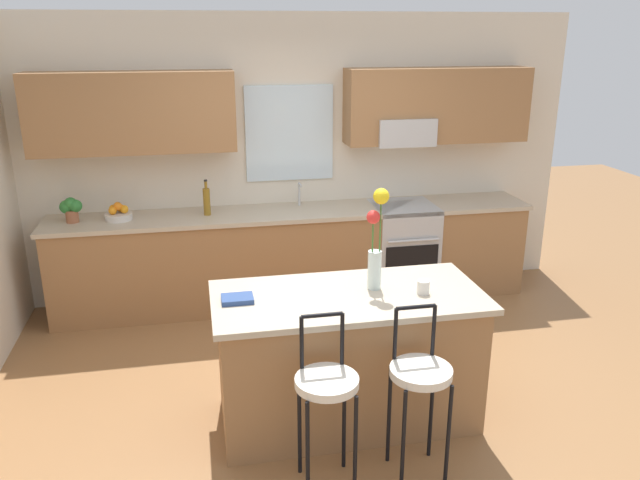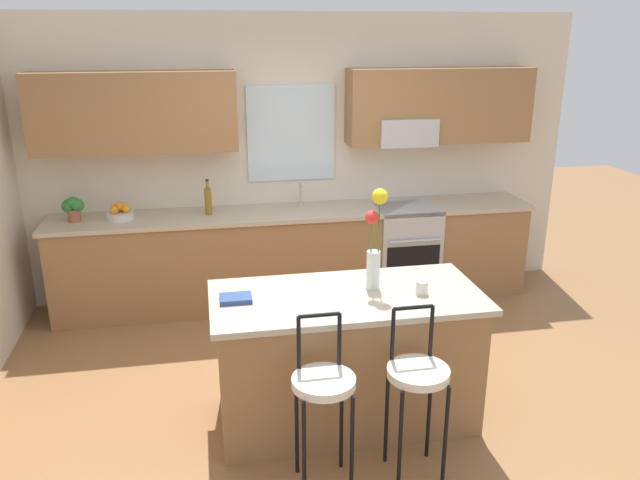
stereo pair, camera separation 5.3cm
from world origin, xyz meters
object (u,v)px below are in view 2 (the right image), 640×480
(flower_vase, at_px, (375,241))
(bottle_olive_oil, at_px, (208,201))
(bar_stool_near, at_px, (323,389))
(potted_plant_small, at_px, (73,207))
(oven_range, at_px, (404,250))
(bar_stool_middle, at_px, (417,379))
(fruit_bowl_oranges, at_px, (120,213))
(kitchen_island, at_px, (346,357))
(mug_ceramic, at_px, (422,288))
(cookbook, at_px, (236,298))

(flower_vase, relative_size, bottle_olive_oil, 2.04)
(bar_stool_near, height_order, potted_plant_small, potted_plant_small)
(bottle_olive_oil, bearing_deg, oven_range, -0.75)
(bar_stool_middle, xyz_separation_m, fruit_bowl_oranges, (-1.90, 2.66, 0.34))
(kitchen_island, bearing_deg, mug_ceramic, -9.94)
(kitchen_island, relative_size, cookbook, 8.79)
(flower_vase, bearing_deg, potted_plant_small, 138.25)
(bar_stool_near, distance_m, cookbook, 0.84)
(bar_stool_middle, bearing_deg, flower_vase, 96.71)
(oven_range, distance_m, potted_plant_small, 3.12)
(kitchen_island, height_order, bottle_olive_oil, bottle_olive_oil)
(bar_stool_near, distance_m, potted_plant_small, 3.21)
(bar_stool_middle, bearing_deg, kitchen_island, 113.65)
(mug_ceramic, height_order, potted_plant_small, potted_plant_small)
(kitchen_island, xyz_separation_m, bar_stool_near, (-0.28, -0.63, 0.17))
(bar_stool_near, height_order, bottle_olive_oil, bottle_olive_oil)
(kitchen_island, distance_m, fruit_bowl_oranges, 2.65)
(flower_vase, relative_size, cookbook, 3.39)
(kitchen_island, distance_m, bar_stool_near, 0.71)
(cookbook, xyz_separation_m, bottle_olive_oil, (-0.13, 2.00, 0.12))
(cookbook, bearing_deg, kitchen_island, -2.43)
(oven_range, height_order, bar_stool_middle, bar_stool_middle)
(kitchen_island, distance_m, potted_plant_small, 2.92)
(bar_stool_middle, relative_size, bottle_olive_oil, 3.15)
(bar_stool_middle, relative_size, mug_ceramic, 11.58)
(kitchen_island, relative_size, fruit_bowl_oranges, 7.33)
(bottle_olive_oil, bearing_deg, mug_ceramic, -58.17)
(potted_plant_small, bearing_deg, kitchen_island, -45.24)
(bar_stool_near, height_order, bar_stool_middle, same)
(oven_range, xyz_separation_m, bar_stool_near, (-1.32, -2.64, 0.18))
(bar_stool_middle, xyz_separation_m, cookbook, (-0.99, 0.66, 0.30))
(bar_stool_near, distance_m, bottle_olive_oil, 2.75)
(kitchen_island, height_order, bar_stool_middle, bar_stool_middle)
(mug_ceramic, height_order, fruit_bowl_oranges, fruit_bowl_oranges)
(flower_vase, xyz_separation_m, bottle_olive_oil, (-1.03, 1.97, -0.20))
(mug_ceramic, bearing_deg, cookbook, 174.53)
(kitchen_island, height_order, potted_plant_small, potted_plant_small)
(bar_stool_near, distance_m, bar_stool_middle, 0.55)
(oven_range, relative_size, flower_vase, 1.36)
(bar_stool_middle, xyz_separation_m, flower_vase, (-0.08, 0.69, 0.62))
(flower_vase, bearing_deg, fruit_bowl_oranges, 132.61)
(kitchen_island, xyz_separation_m, cookbook, (-0.71, 0.03, 0.47))
(fruit_bowl_oranges, distance_m, bottle_olive_oil, 0.79)
(bottle_olive_oil, bearing_deg, bar_stool_near, -78.06)
(mug_ceramic, bearing_deg, kitchen_island, 170.06)
(cookbook, xyz_separation_m, fruit_bowl_oranges, (-0.91, 2.01, 0.04))
(bar_stool_near, height_order, fruit_bowl_oranges, fruit_bowl_oranges)
(cookbook, bearing_deg, fruit_bowl_oranges, 114.46)
(bottle_olive_oil, bearing_deg, cookbook, -86.37)
(kitchen_island, xyz_separation_m, mug_ceramic, (0.48, -0.08, 0.50))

